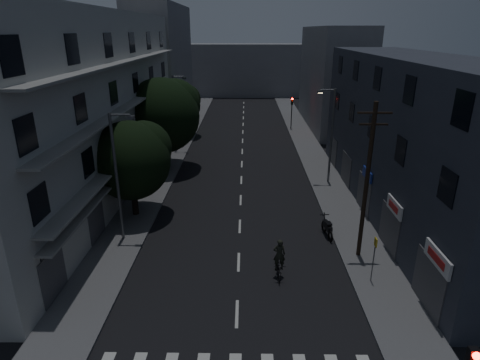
{
  "coord_description": "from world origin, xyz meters",
  "views": [
    {
      "loc": [
        0.37,
        -13.5,
        12.57
      ],
      "look_at": [
        0.0,
        12.0,
        3.0
      ],
      "focal_mm": 30.0,
      "sensor_mm": 36.0,
      "label": 1
    }
  ],
  "objects_px": {
    "bus_stop_sign": "(374,252)",
    "utility_pole": "(367,180)",
    "cyclist": "(279,264)",
    "motorcycle": "(327,228)"
  },
  "relations": [
    {
      "from": "utility_pole",
      "to": "cyclist",
      "type": "bearing_deg",
      "value": -156.78
    },
    {
      "from": "utility_pole",
      "to": "motorcycle",
      "type": "distance_m",
      "value": 5.2
    },
    {
      "from": "utility_pole",
      "to": "motorcycle",
      "type": "xyz_separation_m",
      "value": [
        -1.37,
        2.54,
        -4.33
      ]
    },
    {
      "from": "bus_stop_sign",
      "to": "utility_pole",
      "type": "bearing_deg",
      "value": 89.34
    },
    {
      "from": "motorcycle",
      "to": "cyclist",
      "type": "relative_size",
      "value": 0.94
    },
    {
      "from": "utility_pole",
      "to": "bus_stop_sign",
      "type": "bearing_deg",
      "value": -90.66
    },
    {
      "from": "utility_pole",
      "to": "bus_stop_sign",
      "type": "distance_m",
      "value": 3.98
    },
    {
      "from": "cyclist",
      "to": "bus_stop_sign",
      "type": "bearing_deg",
      "value": -7.14
    },
    {
      "from": "utility_pole",
      "to": "cyclist",
      "type": "height_order",
      "value": "utility_pole"
    },
    {
      "from": "utility_pole",
      "to": "motorcycle",
      "type": "height_order",
      "value": "utility_pole"
    }
  ]
}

